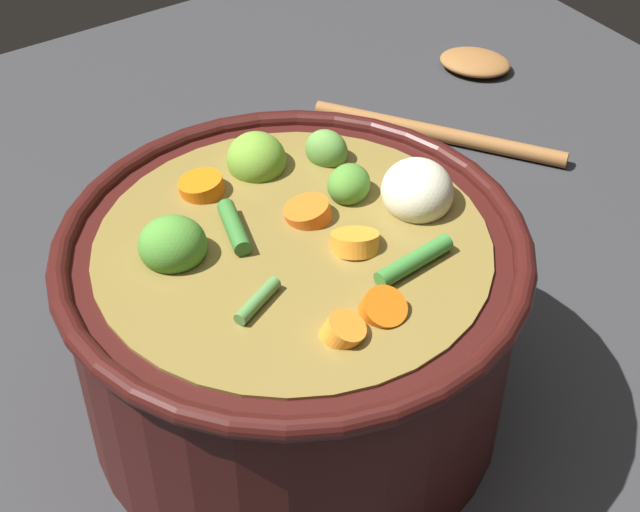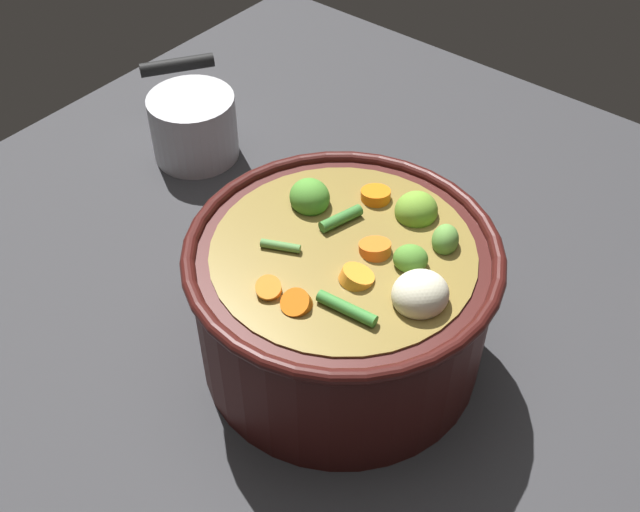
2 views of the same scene
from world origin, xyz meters
The scene contains 3 objects.
ground_plane centered at (0.00, 0.00, 0.00)m, with size 1.10×1.10×0.00m, color #2D2D30.
cooking_pot centered at (0.00, 0.00, 0.07)m, with size 0.28×0.28×0.16m.
small_saucepan centered at (0.34, -0.14, 0.04)m, with size 0.17×0.15×0.08m.
Camera 2 is at (-0.28, 0.38, 0.59)m, focal length 43.28 mm.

